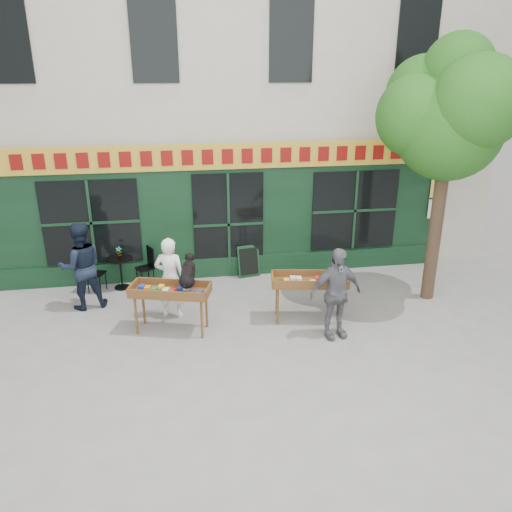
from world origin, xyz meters
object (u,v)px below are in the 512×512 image
object	(u,v)px
woman	(170,278)
dog	(188,270)
man_left	(81,266)
book_cart_right	(309,283)
bistro_table	(120,267)
man_right	(336,293)
book_cart_center	(171,293)

from	to	relation	value
woman	dog	bearing A→B (deg)	132.98
dog	man_left	xyz separation A→B (m)	(-2.21, 1.44, -0.33)
book_cart_right	bistro_table	xyz separation A→B (m)	(-3.94, 2.28, -0.28)
man_left	woman	bearing A→B (deg)	142.31
bistro_table	book_cart_right	bearing A→B (deg)	-29.99
woman	man_left	size ratio (longest dim) A/B	0.90
dog	bistro_table	bearing A→B (deg)	139.18
dog	bistro_table	size ratio (longest dim) A/B	0.79
woman	man_right	world-z (taller)	man_right
woman	bistro_table	world-z (taller)	woman
book_cart_center	man_left	xyz separation A→B (m)	(-1.86, 1.39, 0.14)
dog	book_cart_right	distance (m)	2.48
dog	woman	distance (m)	0.89
dog	book_cart_right	size ratio (longest dim) A/B	0.38
book_cart_center	book_cart_right	size ratio (longest dim) A/B	1.02
book_cart_center	bistro_table	distance (m)	2.58
book_cart_right	man_left	world-z (taller)	man_left
man_right	woman	bearing A→B (deg)	145.73
book_cart_right	man_right	distance (m)	0.81
book_cart_center	woman	size ratio (longest dim) A/B	0.93
woman	man_left	bearing A→B (deg)	-5.34
book_cart_center	bistro_table	size ratio (longest dim) A/B	2.12
bistro_table	man_left	size ratio (longest dim) A/B	0.40
man_left	man_right	bearing A→B (deg)	140.79
man_right	book_cart_right	bearing A→B (deg)	101.69
book_cart_right	bistro_table	bearing A→B (deg)	159.90
dog	man_left	distance (m)	2.66
book_cart_center	man_left	bearing A→B (deg)	159.58
woman	bistro_table	bearing A→B (deg)	-38.40
book_cart_center	woman	xyz separation A→B (m)	(0.00, 0.65, 0.04)
book_cart_right	bistro_table	world-z (taller)	book_cart_right
man_right	bistro_table	world-z (taller)	man_right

